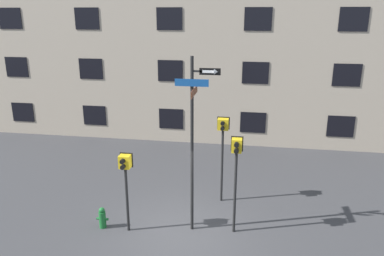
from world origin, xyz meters
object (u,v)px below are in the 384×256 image
Objects in this scene: street_sign_pole at (194,133)px; fire_hydrant at (102,218)px; pedestrian_signal_right at (236,161)px; pedestrian_signal_left at (125,172)px; pedestrian_signal_across at (223,137)px.

street_sign_pole is 3.85m from fire_hydrant.
street_sign_pole is at bearing 7.45° from fire_hydrant.
street_sign_pole reaches higher than pedestrian_signal_right.
pedestrian_signal_right is (3.09, 0.44, 0.36)m from pedestrian_signal_left.
pedestrian_signal_across is (0.66, 1.91, -0.69)m from street_sign_pole.
fire_hydrant is (-3.37, -2.27, -2.01)m from pedestrian_signal_across.
street_sign_pole is 1.42m from pedestrian_signal_right.
pedestrian_signal_across reaches higher than fire_hydrant.
pedestrian_signal_across is at bearing 71.07° from street_sign_pole.
pedestrian_signal_left is 0.82× the size of pedestrian_signal_right.
pedestrian_signal_left is 1.78m from fire_hydrant.
street_sign_pole is 7.78× the size of fire_hydrant.
pedestrian_signal_across is (2.56, 2.29, 0.43)m from pedestrian_signal_left.
pedestrian_signal_right is at bearing -73.92° from pedestrian_signal_across.
fire_hydrant is (-0.82, 0.03, -1.58)m from pedestrian_signal_left.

